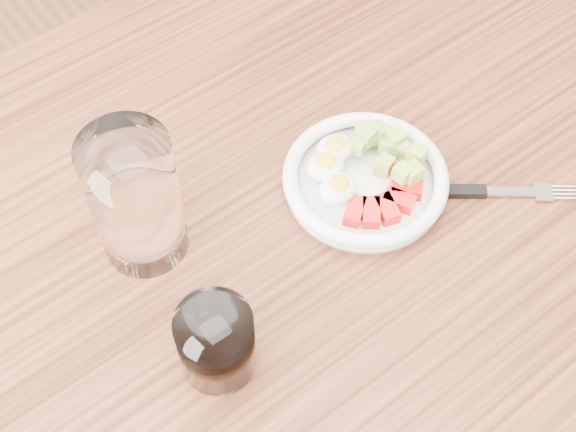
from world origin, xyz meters
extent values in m
cube|color=brown|center=(0.65, 0.35, 0.36)|extent=(0.07, 0.07, 0.73)
cube|color=brown|center=(0.00, 0.00, 0.75)|extent=(1.50, 0.90, 0.04)
cylinder|color=white|center=(0.09, 0.00, 0.78)|extent=(0.18, 0.18, 0.01)
torus|color=white|center=(0.09, 0.00, 0.79)|extent=(0.19, 0.19, 0.02)
cube|color=red|center=(0.06, -0.02, 0.79)|extent=(0.04, 0.04, 0.02)
cube|color=red|center=(0.07, -0.03, 0.79)|extent=(0.04, 0.04, 0.02)
cube|color=red|center=(0.09, -0.04, 0.79)|extent=(0.03, 0.04, 0.02)
cube|color=red|center=(0.10, -0.04, 0.79)|extent=(0.03, 0.04, 0.02)
cube|color=red|center=(0.12, -0.03, 0.79)|extent=(0.04, 0.04, 0.02)
cube|color=red|center=(0.13, -0.02, 0.79)|extent=(0.04, 0.04, 0.02)
ellipsoid|color=white|center=(0.06, 0.04, 0.80)|extent=(0.04, 0.04, 0.02)
ellipsoid|color=yellow|center=(0.06, 0.04, 0.81)|extent=(0.02, 0.02, 0.01)
ellipsoid|color=white|center=(0.09, 0.05, 0.80)|extent=(0.04, 0.04, 0.02)
ellipsoid|color=yellow|center=(0.09, 0.05, 0.81)|extent=(0.02, 0.02, 0.01)
ellipsoid|color=white|center=(0.06, 0.01, 0.80)|extent=(0.04, 0.04, 0.02)
ellipsoid|color=yellow|center=(0.06, 0.01, 0.81)|extent=(0.02, 0.02, 0.01)
cube|color=#ABC24A|center=(0.14, 0.03, 0.79)|extent=(0.02, 0.02, 0.02)
cube|color=#ABC24A|center=(0.11, 0.04, 0.80)|extent=(0.02, 0.02, 0.02)
cube|color=#ABC24A|center=(0.13, 0.04, 0.80)|extent=(0.02, 0.02, 0.02)
cube|color=#ABC24A|center=(0.15, 0.02, 0.80)|extent=(0.02, 0.02, 0.02)
cube|color=#ABC24A|center=(0.14, 0.04, 0.80)|extent=(0.02, 0.02, 0.02)
cube|color=#ABC24A|center=(0.13, 0.05, 0.80)|extent=(0.03, 0.03, 0.02)
cube|color=#ABC24A|center=(0.15, -0.01, 0.81)|extent=(0.02, 0.02, 0.02)
cube|color=#ABC24A|center=(0.12, 0.00, 0.79)|extent=(0.02, 0.02, 0.02)
cube|color=#ABC24A|center=(0.15, 0.01, 0.79)|extent=(0.02, 0.02, 0.02)
cube|color=#ABC24A|center=(0.13, -0.03, 0.80)|extent=(0.02, 0.02, 0.02)
cube|color=#ABC24A|center=(0.12, -0.02, 0.81)|extent=(0.02, 0.02, 0.02)
cube|color=#ABC24A|center=(0.12, 0.00, 0.79)|extent=(0.02, 0.02, 0.02)
cube|color=#ABC24A|center=(0.15, 0.01, 0.79)|extent=(0.02, 0.02, 0.02)
cube|color=#ABC24A|center=(0.12, 0.04, 0.81)|extent=(0.02, 0.02, 0.02)
cube|color=black|center=(0.16, -0.05, 0.77)|extent=(0.09, 0.07, 0.01)
cube|color=silver|center=(0.22, -0.10, 0.77)|extent=(0.05, 0.04, 0.00)
cube|color=silver|center=(0.25, -0.12, 0.77)|extent=(0.03, 0.03, 0.00)
cylinder|color=silver|center=(0.27, -0.15, 0.77)|extent=(0.03, 0.02, 0.00)
cylinder|color=silver|center=(0.27, -0.14, 0.77)|extent=(0.03, 0.02, 0.00)
cylinder|color=silver|center=(0.27, -0.14, 0.77)|extent=(0.03, 0.02, 0.00)
cylinder|color=silver|center=(0.28, -0.14, 0.77)|extent=(0.03, 0.02, 0.00)
cylinder|color=white|center=(-0.14, 0.09, 0.85)|extent=(0.09, 0.09, 0.16)
cylinder|color=white|center=(-0.16, -0.07, 0.81)|extent=(0.07, 0.07, 0.09)
cylinder|color=black|center=(-0.16, -0.07, 0.81)|extent=(0.07, 0.07, 0.07)
camera|label=1|loc=(-0.30, -0.37, 1.51)|focal=50.00mm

